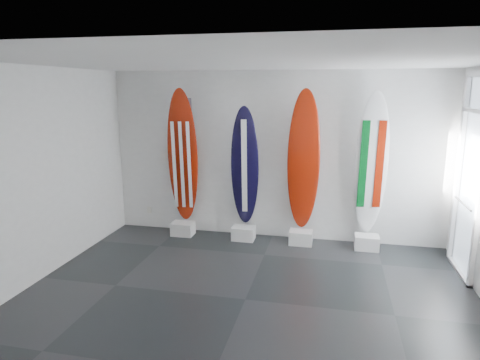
% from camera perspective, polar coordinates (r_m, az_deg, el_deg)
% --- Properties ---
extents(floor, '(6.00, 6.00, 0.00)m').
position_cam_1_polar(floor, '(5.73, 0.72, -15.78)').
color(floor, black).
rests_on(floor, ground).
extents(ceiling, '(6.00, 6.00, 0.00)m').
position_cam_1_polar(ceiling, '(5.06, 0.82, 15.73)').
color(ceiling, white).
rests_on(ceiling, wall_back).
extents(wall_back, '(6.00, 0.00, 6.00)m').
position_cam_1_polar(wall_back, '(7.62, 4.59, 3.22)').
color(wall_back, silver).
rests_on(wall_back, ground).
extents(wall_front, '(6.00, 0.00, 6.00)m').
position_cam_1_polar(wall_front, '(2.91, -9.50, -12.14)').
color(wall_front, silver).
rests_on(wall_front, ground).
extents(wall_left, '(0.00, 5.00, 5.00)m').
position_cam_1_polar(wall_left, '(6.49, -26.14, 0.40)').
color(wall_left, silver).
rests_on(wall_left, ground).
extents(display_block_usa, '(0.40, 0.30, 0.24)m').
position_cam_1_polar(display_block_usa, '(8.04, -7.69, -6.51)').
color(display_block_usa, silver).
rests_on(display_block_usa, floor).
extents(surfboard_usa, '(0.58, 0.35, 2.47)m').
position_cam_1_polar(surfboard_usa, '(7.80, -7.72, 3.14)').
color(surfboard_usa, maroon).
rests_on(surfboard_usa, display_block_usa).
extents(display_block_navy, '(0.40, 0.30, 0.24)m').
position_cam_1_polar(display_block_navy, '(7.73, 0.48, -7.17)').
color(display_block_navy, silver).
rests_on(display_block_navy, floor).
extents(surfboard_navy, '(0.53, 0.44, 2.17)m').
position_cam_1_polar(surfboard_navy, '(7.51, 0.65, 1.75)').
color(surfboard_navy, black).
rests_on(surfboard_navy, display_block_navy).
extents(display_block_swiss, '(0.40, 0.30, 0.24)m').
position_cam_1_polar(display_block_swiss, '(7.60, 8.18, -7.65)').
color(display_block_swiss, silver).
rests_on(display_block_swiss, floor).
extents(surfboard_swiss, '(0.58, 0.35, 2.46)m').
position_cam_1_polar(surfboard_swiss, '(7.35, 8.56, 2.53)').
color(surfboard_swiss, maroon).
rests_on(surfboard_swiss, display_block_swiss).
extents(display_block_italy, '(0.40, 0.30, 0.24)m').
position_cam_1_polar(display_block_italy, '(7.61, 16.67, -8.03)').
color(display_block_italy, silver).
rests_on(display_block_italy, floor).
extents(surfboard_italy, '(0.58, 0.33, 2.42)m').
position_cam_1_polar(surfboard_italy, '(7.37, 17.25, 1.98)').
color(surfboard_italy, silver).
rests_on(surfboard_italy, display_block_italy).
extents(wall_outlet, '(0.09, 0.02, 0.13)m').
position_cam_1_polar(wall_outlet, '(8.53, -12.13, -3.95)').
color(wall_outlet, silver).
rests_on(wall_outlet, wall_back).
extents(glass_door, '(0.12, 1.16, 2.85)m').
position_cam_1_polar(glass_door, '(6.90, 28.59, 0.17)').
color(glass_door, white).
rests_on(glass_door, floor).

